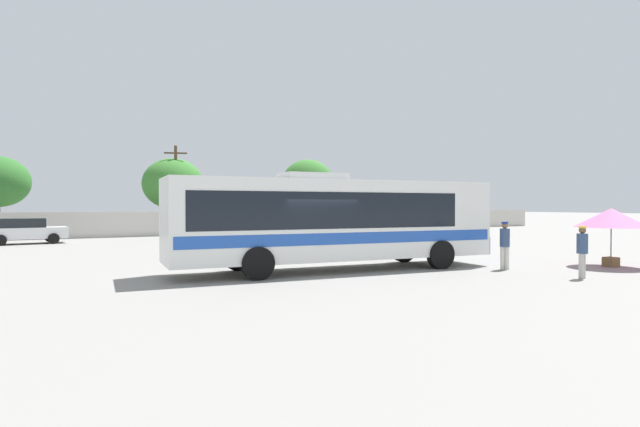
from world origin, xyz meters
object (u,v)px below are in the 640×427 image
attendant_by_bus_door (505,242)px  roadside_tree_midleft (173,184)px  passenger_waiting_on_apron (582,249)px  utility_pole_far (176,188)px  vendor_umbrella_secondary_pink (611,218)px  parked_car_second_white (25,230)px  coach_bus_white_blue (332,219)px  roadside_tree_midright (308,181)px

attendant_by_bus_door → roadside_tree_midleft: size_ratio=0.28×
passenger_waiting_on_apron → utility_pole_far: (-5.54, 31.61, 2.82)m
vendor_umbrella_secondary_pink → parked_car_second_white: vendor_umbrella_secondary_pink is taller
coach_bus_white_blue → utility_pole_far: (0.37, 26.07, 1.93)m
roadside_tree_midright → roadside_tree_midleft: bearing=-178.9°
roadside_tree_midright → parked_car_second_white: bearing=-161.6°
vendor_umbrella_secondary_pink → parked_car_second_white: 30.88m
attendant_by_bus_door → vendor_umbrella_secondary_pink: bearing=-17.7°
vendor_umbrella_secondary_pink → roadside_tree_midleft: roadside_tree_midleft is taller
utility_pole_far → attendant_by_bus_door: bearing=-79.8°
utility_pole_far → roadside_tree_midright: utility_pole_far is taller
attendant_by_bus_door → utility_pole_far: (-5.20, 28.86, 2.78)m
attendant_by_bus_door → passenger_waiting_on_apron: bearing=-82.9°
passenger_waiting_on_apron → parked_car_second_white: size_ratio=0.37×
utility_pole_far → parked_car_second_white: bearing=-148.0°
roadside_tree_midleft → roadside_tree_midright: 12.70m
parked_car_second_white → vendor_umbrella_secondary_pink: bearing=-50.2°
utility_pole_far → roadside_tree_midleft: utility_pole_far is taller
passenger_waiting_on_apron → parked_car_second_white: (-15.94, 25.11, -0.13)m
parked_car_second_white → coach_bus_white_blue: bearing=-62.9°
parked_car_second_white → roadside_tree_midright: (23.06, 7.67, 3.84)m
vendor_umbrella_secondary_pink → roadside_tree_midleft: size_ratio=0.42×
vendor_umbrella_secondary_pink → utility_pole_far: (-9.38, 30.19, 1.94)m
coach_bus_white_blue → attendant_by_bus_door: size_ratio=6.97×
roadside_tree_midright → utility_pole_far: bearing=-174.7°
coach_bus_white_blue → roadside_tree_midright: bearing=64.4°
attendant_by_bus_door → roadside_tree_midright: size_ratio=0.26×
parked_car_second_white → utility_pole_far: 12.61m
utility_pole_far → roadside_tree_midright: bearing=5.3°
utility_pole_far → coach_bus_white_blue: bearing=-90.8°
coach_bus_white_blue → roadside_tree_midleft: bearing=89.3°
passenger_waiting_on_apron → coach_bus_white_blue: bearing=136.9°
parked_car_second_white → roadside_tree_midright: roadside_tree_midright is taller
vendor_umbrella_secondary_pink → parked_car_second_white: (-19.77, 23.69, -1.01)m
parked_car_second_white → roadside_tree_midright: 24.60m
parked_car_second_white → roadside_tree_midright: bearing=18.4°
attendant_by_bus_door → vendor_umbrella_secondary_pink: 4.46m
passenger_waiting_on_apron → utility_pole_far: 32.22m
vendor_umbrella_secondary_pink → passenger_waiting_on_apron: bearing=-159.7°
roadside_tree_midleft → parked_car_second_white: bearing=-144.4°
roadside_tree_midleft → coach_bus_white_blue: bearing=-90.7°
coach_bus_white_blue → parked_car_second_white: coach_bus_white_blue is taller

